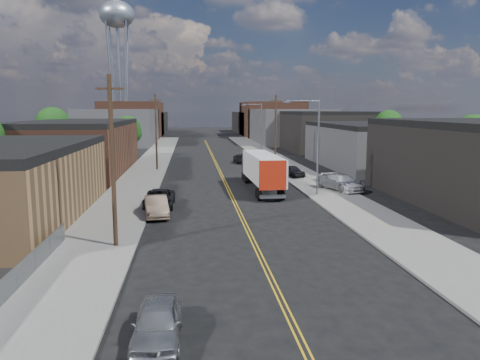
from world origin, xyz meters
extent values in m
plane|color=black|center=(0.00, 60.00, 0.00)|extent=(260.00, 260.00, 0.00)
cube|color=gold|center=(0.00, 45.00, 0.01)|extent=(0.32, 120.00, 0.01)
cube|color=slate|center=(-9.50, 45.00, 0.07)|extent=(5.00, 140.00, 0.15)
cube|color=slate|center=(9.50, 45.00, 0.07)|extent=(5.00, 140.00, 0.15)
cube|color=#532F21|center=(-18.00, 44.00, 3.00)|extent=(12.00, 26.00, 6.00)
cube|color=black|center=(-18.00, 44.00, 6.30)|extent=(12.00, 26.00, 0.60)
cube|color=navy|center=(15.20, 20.00, 3.60)|extent=(0.30, 20.00, 0.80)
cube|color=#313134|center=(22.00, 46.00, 2.75)|extent=(14.00, 24.00, 5.50)
cube|color=black|center=(22.00, 46.00, 5.80)|extent=(14.00, 24.00, 0.60)
cube|color=black|center=(22.00, 72.00, 3.50)|extent=(14.00, 22.00, 7.00)
cube|color=black|center=(22.00, 72.00, 7.30)|extent=(14.00, 22.00, 0.60)
cube|color=#313134|center=(-20.00, 95.00, 4.00)|extent=(16.00, 30.00, 8.00)
cube|color=#313134|center=(20.00, 95.00, 4.00)|extent=(16.00, 30.00, 8.00)
cube|color=#532F21|center=(-20.00, 120.00, 5.00)|extent=(16.00, 26.00, 10.00)
cube|color=#532F21|center=(20.00, 120.00, 5.00)|extent=(16.00, 26.00, 10.00)
cube|color=black|center=(-20.00, 140.00, 3.50)|extent=(16.00, 40.00, 7.00)
cube|color=black|center=(20.00, 140.00, 3.50)|extent=(16.00, 40.00, 7.00)
cylinder|color=gray|center=(-22.00, 110.00, 15.00)|extent=(0.80, 0.80, 30.00)
cylinder|color=gray|center=(-23.76, 108.24, 15.00)|extent=(1.94, 1.94, 29.98)
cylinder|color=gray|center=(-20.24, 108.24, 15.00)|extent=(1.94, 1.94, 29.98)
cylinder|color=gray|center=(-23.76, 111.76, 15.00)|extent=(1.94, 1.94, 29.98)
cylinder|color=gray|center=(-20.24, 111.76, 15.00)|extent=(1.94, 1.94, 29.98)
ellipsoid|color=#9EA8B2|center=(-22.00, 110.00, 32.00)|extent=(9.00, 9.00, 6.75)
cylinder|color=#9EA8B2|center=(-22.00, 110.00, 35.60)|extent=(1.60, 1.60, 1.20)
cylinder|color=gray|center=(8.00, 25.00, 4.50)|extent=(0.18, 0.18, 9.00)
cylinder|color=gray|center=(6.50, 25.00, 8.80)|extent=(3.00, 0.12, 0.12)
cube|color=gray|center=(5.00, 25.00, 8.70)|extent=(0.60, 0.25, 0.18)
cylinder|color=gray|center=(8.00, 60.00, 4.50)|extent=(0.18, 0.18, 9.00)
cylinder|color=gray|center=(6.50, 60.00, 8.80)|extent=(3.00, 0.12, 0.12)
cube|color=gray|center=(5.00, 60.00, 8.70)|extent=(0.60, 0.25, 0.18)
cylinder|color=black|center=(-8.20, 10.00, 5.00)|extent=(0.26, 0.26, 10.00)
cube|color=black|center=(-8.20, 10.00, 9.20)|extent=(1.60, 0.12, 0.12)
cylinder|color=black|center=(-8.20, 45.00, 5.00)|extent=(0.26, 0.26, 10.00)
cube|color=black|center=(-8.20, 45.00, 9.20)|extent=(1.60, 0.12, 0.12)
cylinder|color=black|center=(8.20, 48.00, 5.00)|extent=(0.26, 0.26, 10.00)
cube|color=black|center=(8.20, 48.00, 9.20)|extent=(1.60, 0.12, 0.12)
cube|color=slate|center=(-11.50, 3.50, 0.60)|extent=(0.02, 16.00, 1.20)
cube|color=slate|center=(-11.50, 3.50, 1.20)|extent=(0.05, 16.00, 0.05)
cylinder|color=black|center=(-24.00, 55.00, 2.25)|extent=(0.36, 0.36, 4.50)
sphere|color=#14380F|center=(-24.00, 55.00, 5.85)|extent=(5.04, 5.04, 5.04)
sphere|color=#14380F|center=(-23.40, 55.30, 4.95)|extent=(3.96, 3.96, 3.96)
sphere|color=#14380F|center=(-24.50, 54.60, 5.22)|extent=(3.60, 3.60, 3.60)
cylinder|color=black|center=(-14.00, 62.00, 1.88)|extent=(0.36, 0.36, 3.75)
sphere|color=#14380F|center=(-14.00, 62.00, 4.88)|extent=(4.20, 4.20, 4.20)
sphere|color=#14380F|center=(-13.40, 62.30, 4.12)|extent=(3.30, 3.30, 3.30)
sphere|color=#14380F|center=(-14.50, 61.60, 4.35)|extent=(3.00, 3.00, 3.00)
cylinder|color=black|center=(30.00, 36.00, 2.00)|extent=(0.36, 0.36, 4.00)
sphere|color=#14380F|center=(30.00, 36.00, 5.20)|extent=(4.48, 4.48, 4.48)
sphere|color=#14380F|center=(30.60, 36.30, 4.40)|extent=(3.52, 3.52, 3.52)
sphere|color=#14380F|center=(29.50, 35.60, 4.64)|extent=(3.20, 3.20, 3.20)
cylinder|color=black|center=(30.00, 60.00, 2.12)|extent=(0.36, 0.36, 4.25)
sphere|color=#14380F|center=(30.00, 60.00, 5.53)|extent=(4.76, 4.76, 4.76)
sphere|color=#14380F|center=(30.60, 60.30, 4.68)|extent=(3.74, 3.74, 3.74)
sphere|color=#14380F|center=(29.50, 59.60, 4.93)|extent=(3.40, 3.40, 3.40)
cube|color=silver|center=(3.30, 27.85, 2.38)|extent=(2.74, 11.05, 2.56)
cube|color=#9D1D0C|center=(3.30, 22.36, 2.38)|extent=(2.40, 0.20, 2.58)
cube|color=gray|center=(3.30, 22.36, 0.50)|extent=(2.28, 0.67, 0.25)
cube|color=black|center=(3.30, 34.61, 1.42)|extent=(2.38, 3.00, 2.83)
cylinder|color=black|center=(3.30, 23.76, 0.46)|extent=(2.41, 0.99, 0.91)
cylinder|color=black|center=(3.30, 34.61, 0.46)|extent=(2.32, 0.99, 0.91)
imported|color=gray|center=(-5.00, -1.61, 0.71)|extent=(1.73, 4.16, 1.41)
imported|color=#826855|center=(-6.40, 18.00, 0.77)|extent=(2.25, 4.84, 1.54)
imported|color=black|center=(-6.40, 21.40, 0.72)|extent=(2.47, 5.21, 1.44)
imported|color=#ACAFB1|center=(11.00, 27.17, 0.92)|extent=(4.24, 6.06, 1.54)
imported|color=silver|center=(11.00, 26.79, 0.90)|extent=(3.39, 5.54, 1.50)
imported|color=black|center=(8.21, 36.64, 0.82)|extent=(2.74, 4.21, 1.33)
imported|color=black|center=(3.98, 52.22, 0.65)|extent=(2.47, 4.81, 1.30)
camera|label=1|loc=(-3.75, -17.18, 8.09)|focal=35.00mm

